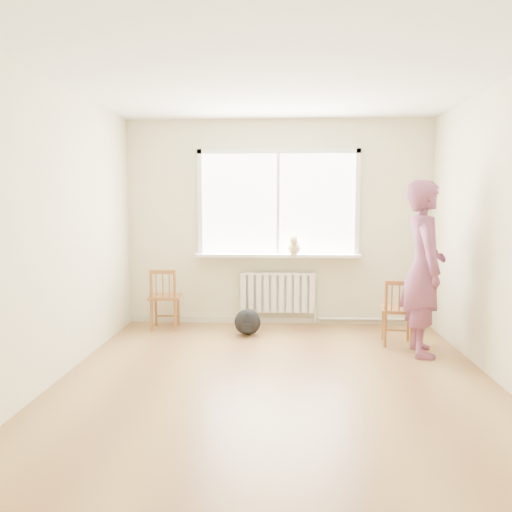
# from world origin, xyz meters

# --- Properties ---
(floor) EXTENTS (4.50, 4.50, 0.00)m
(floor) POSITION_xyz_m (0.00, 0.00, 0.00)
(floor) COLOR #9E7540
(floor) RESTS_ON ground
(ceiling) EXTENTS (4.50, 4.50, 0.00)m
(ceiling) POSITION_xyz_m (0.00, 0.00, 2.70)
(ceiling) COLOR white
(ceiling) RESTS_ON back_wall
(back_wall) EXTENTS (4.00, 0.01, 2.70)m
(back_wall) POSITION_xyz_m (0.00, 2.25, 1.35)
(back_wall) COLOR beige
(back_wall) RESTS_ON ground
(window) EXTENTS (2.12, 0.05, 1.42)m
(window) POSITION_xyz_m (0.00, 2.22, 1.66)
(window) COLOR white
(window) RESTS_ON back_wall
(windowsill) EXTENTS (2.15, 0.22, 0.04)m
(windowsill) POSITION_xyz_m (0.00, 2.14, 0.93)
(windowsill) COLOR white
(windowsill) RESTS_ON back_wall
(radiator) EXTENTS (1.00, 0.12, 0.55)m
(radiator) POSITION_xyz_m (0.00, 2.16, 0.44)
(radiator) COLOR white
(radiator) RESTS_ON back_wall
(heating_pipe) EXTENTS (1.40, 0.04, 0.04)m
(heating_pipe) POSITION_xyz_m (1.25, 2.19, 0.08)
(heating_pipe) COLOR silver
(heating_pipe) RESTS_ON back_wall
(baseboard) EXTENTS (4.00, 0.03, 0.08)m
(baseboard) POSITION_xyz_m (0.00, 2.23, 0.04)
(baseboard) COLOR beige
(baseboard) RESTS_ON ground
(chair_left) EXTENTS (0.41, 0.40, 0.78)m
(chair_left) POSITION_xyz_m (-1.44, 1.84, 0.40)
(chair_left) COLOR brown
(chair_left) RESTS_ON floor
(chair_right) EXTENTS (0.42, 0.40, 0.76)m
(chair_right) POSITION_xyz_m (1.37, 1.26, 0.38)
(chair_right) COLOR brown
(chair_right) RESTS_ON floor
(person) EXTENTS (0.47, 0.69, 1.86)m
(person) POSITION_xyz_m (1.55, 0.95, 0.93)
(person) COLOR #C54145
(person) RESTS_ON floor
(cat) EXTENTS (0.19, 0.40, 0.27)m
(cat) POSITION_xyz_m (0.21, 2.05, 1.06)
(cat) COLOR beige
(cat) RESTS_ON windowsill
(backpack) EXTENTS (0.38, 0.32, 0.32)m
(backpack) POSITION_xyz_m (-0.36, 1.61, 0.16)
(backpack) COLOR black
(backpack) RESTS_ON floor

